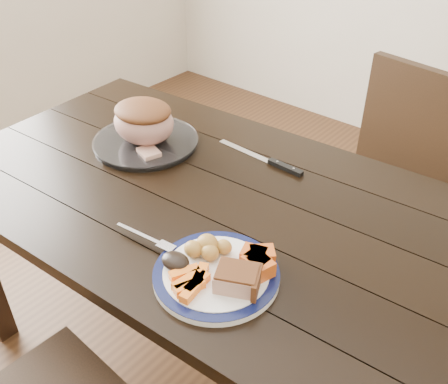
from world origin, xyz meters
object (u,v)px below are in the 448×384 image
Objects in this scene: roast_joint at (144,122)px; fork at (149,239)px; dining_table at (207,219)px; serving_platter at (146,143)px; carving_knife at (275,163)px; dinner_plate at (216,275)px; chair_far at (387,179)px; pork_slice at (237,279)px.

fork is at bearing -41.81° from roast_joint.
roast_joint is (-0.37, 0.33, 0.06)m from fork.
dining_table is 8.15× the size of roast_joint.
dining_table is at bearing -12.78° from serving_platter.
fork is 0.50m from carving_knife.
roast_joint is at bearing 151.35° from dinner_plate.
carving_knife is at bearing 76.25° from dining_table.
serving_platter reaches higher than dinner_plate.
roast_joint is (-0.33, 0.08, 0.18)m from dining_table.
carving_knife is (0.39, 0.17, -0.00)m from serving_platter.
chair_far reaches higher than carving_knife.
roast_joint reaches higher than carving_knife.
carving_knife is at bearing 110.19° from dinner_plate.
pork_slice is at bearing -26.54° from roast_joint.
dining_table is 5.77× the size of dinner_plate.
dinner_plate is 0.90× the size of carving_knife.
dining_table is 0.28m from fork.
chair_far reaches higher than roast_joint.
dinner_plate is 1.41× the size of roast_joint.
fork is 0.50m from roast_joint.
pork_slice is (0.05, -0.98, 0.27)m from chair_far.
chair_far is at bearing 71.47° from fork.
dinner_plate is at bearing -0.77° from fork.
carving_knife is (-0.19, -0.49, 0.23)m from chair_far.
chair_far reaches higher than serving_platter.
dinner_plate is 0.51m from carving_knife.
chair_far is at bearing 48.89° from roast_joint.
serving_platter is 1.03× the size of carving_knife.
serving_platter is at bearing 58.18° from chair_far.
roast_joint is at bearing -154.59° from carving_knife.
serving_platter reaches higher than dining_table.
dining_table is 0.79m from chair_far.
chair_far reaches higher than dinner_plate.
dinner_plate is 0.20m from fork.
serving_platter is at bearing 0.00° from roast_joint.
roast_joint is at bearing 153.46° from pork_slice.
pork_slice is at bearing -61.88° from carving_knife.
serving_platter is (-0.57, 0.31, 0.00)m from dinner_plate.
pork_slice is at bearing -4.76° from dinner_plate.
pork_slice reaches higher than dining_table.
serving_platter is (-0.58, -0.66, 0.23)m from chair_far.
dinner_plate is at bearing -28.65° from roast_joint.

